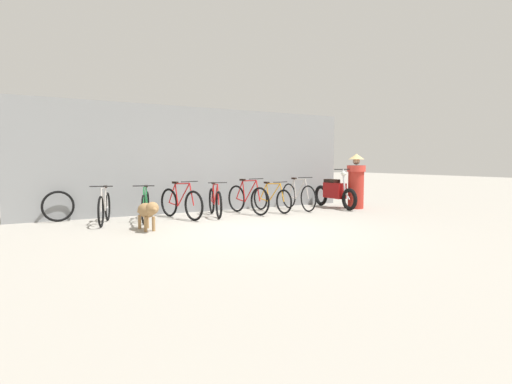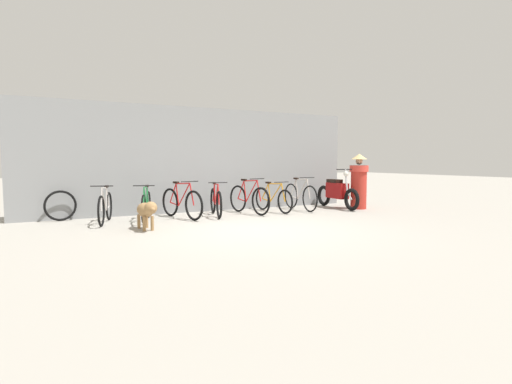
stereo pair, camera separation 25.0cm
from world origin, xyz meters
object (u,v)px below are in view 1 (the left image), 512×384
bicycle_4 (248,199)px  bicycle_6 (298,196)px  person_in_robes (356,181)px  bicycle_1 (146,206)px  bicycle_2 (181,203)px  bicycle_3 (215,202)px  motorcycle (335,192)px  stray_dog (148,211)px  bicycle_0 (104,208)px  spare_tire_left (58,206)px  bicycle_5 (272,199)px

bicycle_4 → bicycle_6: same height
person_in_robes → bicycle_1: bearing=-14.7°
bicycle_2 → bicycle_4: bearing=74.5°
bicycle_1 → bicycle_3: bicycle_3 is taller
bicycle_2 → motorcycle: motorcycle is taller
bicycle_3 → stray_dog: bicycle_3 is taller
person_in_robes → bicycle_3: bearing=-16.7°
bicycle_0 → stray_dog: size_ratio=1.41×
bicycle_0 → bicycle_4: bicycle_4 is taller
bicycle_1 → bicycle_4: (2.63, -0.01, 0.03)m
bicycle_0 → motorcycle: 6.34m
bicycle_4 → motorcycle: motorcycle is taller
bicycle_6 → spare_tire_left: (-6.00, 0.80, -0.03)m
bicycle_3 → bicycle_6: bicycle_6 is taller
bicycle_1 → bicycle_6: bicycle_6 is taller
bicycle_5 → stray_dog: bearing=-76.2°
bicycle_3 → bicycle_4: bearing=102.0°
bicycle_4 → bicycle_5: bearing=81.6°
person_in_robes → spare_tire_left: person_in_robes is taller
bicycle_2 → motorcycle: 4.62m
bicycle_1 → motorcycle: bearing=107.7°
spare_tire_left → person_in_robes: bearing=-9.7°
bicycle_5 → bicycle_4: bearing=-93.6°
bicycle_2 → bicycle_3: 0.89m
bicycle_4 → bicycle_3: bearing=-101.8°
bicycle_4 → stray_dog: bicycle_4 is taller
bicycle_4 → bicycle_6: size_ratio=0.98×
bicycle_4 → bicycle_6: bearing=80.2°
bicycle_3 → spare_tire_left: (-3.47, 0.81, 0.00)m
motorcycle → person_in_robes: 0.69m
bicycle_2 → bicycle_6: 3.42m
bicycle_0 → person_in_robes: bearing=102.0°
bicycle_3 → motorcycle: (3.73, -0.10, 0.10)m
bicycle_2 → motorcycle: (4.62, -0.06, 0.09)m
bicycle_0 → bicycle_1: size_ratio=1.01×
motorcycle → person_in_robes: (0.45, -0.40, 0.34)m
bicycle_2 → bicycle_4: 1.81m
bicycle_0 → bicycle_5: size_ratio=0.93×
bicycle_1 → spare_tire_left: bicycle_1 is taller
bicycle_3 → person_in_robes: size_ratio=1.04×
bicycle_0 → bicycle_6: bearing=106.3°
motorcycle → bicycle_1: bearing=-87.0°
motorcycle → spare_tire_left: size_ratio=2.86×
bicycle_6 → person_in_robes: bearing=74.4°
bicycle_3 → bicycle_5: 1.66m
bicycle_4 → person_in_robes: bearing=70.7°
spare_tire_left → bicycle_0: bearing=-42.3°
bicycle_0 → bicycle_1: 0.89m
bicycle_5 → person_in_robes: (2.52, -0.52, 0.46)m
bicycle_5 → spare_tire_left: bearing=-104.9°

